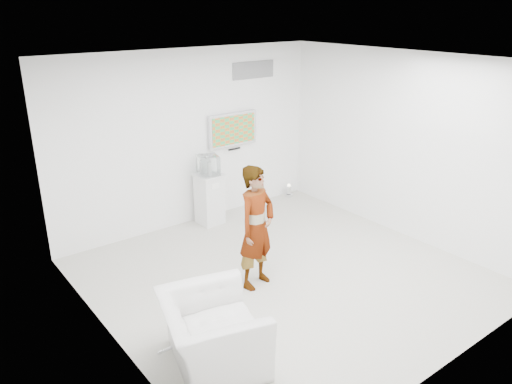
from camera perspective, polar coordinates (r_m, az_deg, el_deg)
room at (r=6.63m, az=3.49°, el=1.77°), size 5.01×5.01×3.00m
tv at (r=8.98m, az=-2.70°, el=7.16°), size 1.00×0.08×0.60m
logo_decal at (r=9.12m, az=-0.30°, el=13.78°), size 0.90×0.02×0.30m
person at (r=6.66m, az=0.07°, el=-4.07°), size 0.71×0.55×1.71m
armchair at (r=5.52m, az=-5.04°, el=-15.70°), size 1.28×1.38×0.75m
pedestal at (r=8.76m, az=-5.35°, el=-0.78°), size 0.46×0.46×0.91m
floor_uplight at (r=10.08m, az=3.77°, el=0.18°), size 0.21×0.21×0.25m
vitrine at (r=8.56m, az=-5.48°, el=3.08°), size 0.41×0.41×0.33m
console at (r=8.57m, az=-5.47°, el=2.78°), size 0.11×0.18×0.24m
wii_remote at (r=6.68m, az=0.38°, el=2.33°), size 0.10×0.15×0.04m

